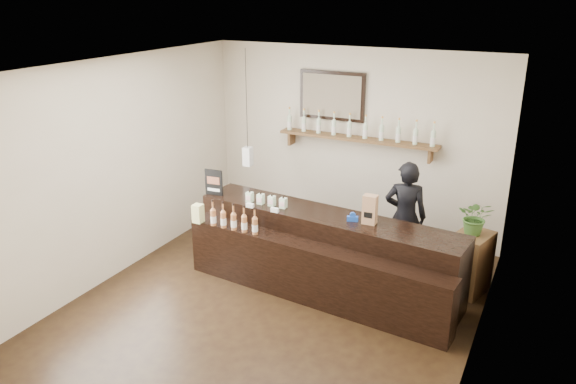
% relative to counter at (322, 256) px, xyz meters
% --- Properties ---
extents(ground, '(5.00, 5.00, 0.00)m').
position_rel_counter_xyz_m(ground, '(-0.33, -0.57, -0.45)').
color(ground, black).
rests_on(ground, ground).
extents(room_shell, '(5.00, 5.00, 5.00)m').
position_rel_counter_xyz_m(room_shell, '(-0.33, -0.57, 1.25)').
color(room_shell, beige).
rests_on(room_shell, ground).
extents(back_wall_decor, '(2.66, 0.96, 1.69)m').
position_rel_counter_xyz_m(back_wall_decor, '(-0.49, 1.80, 1.31)').
color(back_wall_decor, brown).
rests_on(back_wall_decor, ground).
extents(counter, '(3.49, 1.24, 1.12)m').
position_rel_counter_xyz_m(counter, '(0.00, 0.00, 0.00)').
color(counter, black).
rests_on(counter, ground).
extents(promo_sign, '(0.25, 0.04, 0.35)m').
position_rel_counter_xyz_m(promo_sign, '(-1.61, 0.09, 0.69)').
color(promo_sign, black).
rests_on(promo_sign, counter).
extents(paper_bag, '(0.16, 0.13, 0.35)m').
position_rel_counter_xyz_m(paper_bag, '(0.56, 0.09, 0.69)').
color(paper_bag, '#9E714C').
rests_on(paper_bag, counter).
extents(tape_dispenser, '(0.14, 0.09, 0.11)m').
position_rel_counter_xyz_m(tape_dispenser, '(0.36, 0.06, 0.55)').
color(tape_dispenser, '#1946B1').
rests_on(tape_dispenser, counter).
extents(side_cabinet, '(0.51, 0.61, 0.77)m').
position_rel_counter_xyz_m(side_cabinet, '(1.67, 0.77, -0.07)').
color(side_cabinet, brown).
rests_on(side_cabinet, ground).
extents(potted_plant, '(0.42, 0.37, 0.45)m').
position_rel_counter_xyz_m(potted_plant, '(1.67, 0.77, 0.54)').
color(potted_plant, '#3E6A2A').
rests_on(potted_plant, side_cabinet).
extents(shopkeeper, '(0.69, 0.52, 1.71)m').
position_rel_counter_xyz_m(shopkeeper, '(0.76, 0.98, 0.40)').
color(shopkeeper, black).
rests_on(shopkeeper, ground).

